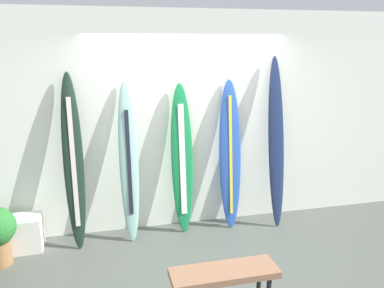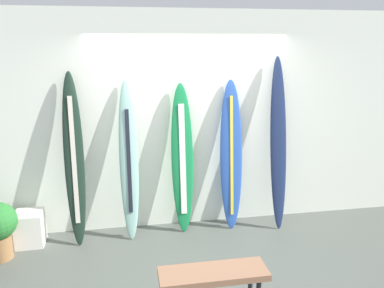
{
  "view_description": "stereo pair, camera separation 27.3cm",
  "coord_description": "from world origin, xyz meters",
  "px_view_note": "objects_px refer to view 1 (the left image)",
  "views": [
    {
      "loc": [
        -1.06,
        -3.53,
        2.41
      ],
      "look_at": [
        -0.0,
        0.95,
        1.18
      ],
      "focal_mm": 35.97,
      "sensor_mm": 36.0,
      "label": 1
    },
    {
      "loc": [
        -0.8,
        -3.58,
        2.41
      ],
      "look_at": [
        -0.0,
        0.95,
        1.18
      ],
      "focal_mm": 35.97,
      "sensor_mm": 36.0,
      "label": 2
    }
  ],
  "objects_px": {
    "surfboard_charcoal": "(73,162)",
    "surfboard_navy": "(276,143)",
    "surfboard_cobalt": "(230,156)",
    "bench": "(224,276)",
    "surfboard_emerald": "(182,161)",
    "surfboard_seafoam": "(129,163)",
    "display_block_left": "(28,233)"
  },
  "relations": [
    {
      "from": "surfboard_charcoal",
      "to": "surfboard_navy",
      "type": "xyz_separation_m",
      "value": [
        2.56,
        -0.01,
        0.08
      ]
    },
    {
      "from": "surfboard_charcoal",
      "to": "surfboard_cobalt",
      "type": "distance_m",
      "value": 1.96
    },
    {
      "from": "surfboard_navy",
      "to": "bench",
      "type": "height_order",
      "value": "surfboard_navy"
    },
    {
      "from": "bench",
      "to": "surfboard_cobalt",
      "type": "bearing_deg",
      "value": 70.0
    },
    {
      "from": "surfboard_cobalt",
      "to": "surfboard_emerald",
      "type": "bearing_deg",
      "value": -179.98
    },
    {
      "from": "surfboard_cobalt",
      "to": "surfboard_navy",
      "type": "bearing_deg",
      "value": -6.88
    },
    {
      "from": "surfboard_emerald",
      "to": "surfboard_cobalt",
      "type": "height_order",
      "value": "surfboard_cobalt"
    },
    {
      "from": "surfboard_seafoam",
      "to": "bench",
      "type": "xyz_separation_m",
      "value": [
        0.68,
        -1.69,
        -0.57
      ]
    },
    {
      "from": "surfboard_charcoal",
      "to": "surfboard_cobalt",
      "type": "height_order",
      "value": "surfboard_charcoal"
    },
    {
      "from": "surfboard_charcoal",
      "to": "bench",
      "type": "distance_m",
      "value": 2.22
    },
    {
      "from": "surfboard_charcoal",
      "to": "surfboard_seafoam",
      "type": "bearing_deg",
      "value": 2.7
    },
    {
      "from": "surfboard_charcoal",
      "to": "surfboard_navy",
      "type": "height_order",
      "value": "surfboard_navy"
    },
    {
      "from": "surfboard_cobalt",
      "to": "bench",
      "type": "relative_size",
      "value": 2.03
    },
    {
      "from": "surfboard_charcoal",
      "to": "display_block_left",
      "type": "relative_size",
      "value": 5.04
    },
    {
      "from": "surfboard_charcoal",
      "to": "surfboard_cobalt",
      "type": "xyz_separation_m",
      "value": [
        1.95,
        0.07,
        -0.08
      ]
    },
    {
      "from": "surfboard_emerald",
      "to": "bench",
      "type": "bearing_deg",
      "value": -89.66
    },
    {
      "from": "surfboard_seafoam",
      "to": "surfboard_emerald",
      "type": "relative_size",
      "value": 1.03
    },
    {
      "from": "surfboard_emerald",
      "to": "bench",
      "type": "xyz_separation_m",
      "value": [
        0.01,
        -1.73,
        -0.54
      ]
    },
    {
      "from": "surfboard_emerald",
      "to": "surfboard_navy",
      "type": "distance_m",
      "value": 1.26
    },
    {
      "from": "surfboard_seafoam",
      "to": "bench",
      "type": "bearing_deg",
      "value": -68.04
    },
    {
      "from": "surfboard_emerald",
      "to": "bench",
      "type": "height_order",
      "value": "surfboard_emerald"
    },
    {
      "from": "bench",
      "to": "surfboard_seafoam",
      "type": "bearing_deg",
      "value": 111.96
    },
    {
      "from": "surfboard_navy",
      "to": "display_block_left",
      "type": "relative_size",
      "value": 5.42
    },
    {
      "from": "surfboard_navy",
      "to": "display_block_left",
      "type": "xyz_separation_m",
      "value": [
        -3.15,
        -0.01,
        -0.91
      ]
    },
    {
      "from": "surfboard_cobalt",
      "to": "surfboard_seafoam",
      "type": "bearing_deg",
      "value": -178.43
    },
    {
      "from": "surfboard_charcoal",
      "to": "display_block_left",
      "type": "bearing_deg",
      "value": -178.54
    },
    {
      "from": "surfboard_navy",
      "to": "bench",
      "type": "xyz_separation_m",
      "value": [
        -1.24,
        -1.66,
        -0.72
      ]
    },
    {
      "from": "bench",
      "to": "surfboard_emerald",
      "type": "bearing_deg",
      "value": 90.34
    },
    {
      "from": "surfboard_seafoam",
      "to": "bench",
      "type": "distance_m",
      "value": 1.91
    },
    {
      "from": "surfboard_cobalt",
      "to": "surfboard_navy",
      "type": "distance_m",
      "value": 0.63
    },
    {
      "from": "surfboard_charcoal",
      "to": "bench",
      "type": "height_order",
      "value": "surfboard_charcoal"
    },
    {
      "from": "surfboard_seafoam",
      "to": "surfboard_cobalt",
      "type": "xyz_separation_m",
      "value": [
        1.31,
        0.04,
        -0.01
      ]
    }
  ]
}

